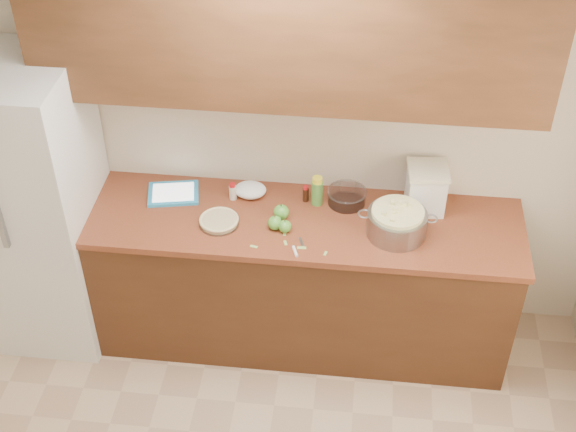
# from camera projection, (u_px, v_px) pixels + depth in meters

# --- Properties ---
(room_shell) EXTENTS (3.60, 3.60, 3.60)m
(room_shell) POSITION_uv_depth(u_px,v_px,m) (241.00, 387.00, 3.07)
(room_shell) COLOR tan
(room_shell) RESTS_ON ground
(counter_run) EXTENTS (2.64, 0.68, 0.92)m
(counter_run) POSITION_uv_depth(u_px,v_px,m) (285.00, 278.00, 4.73)
(counter_run) COLOR #472714
(counter_run) RESTS_ON ground
(upper_cabinets) EXTENTS (2.60, 0.34, 0.70)m
(upper_cabinets) POSITION_uv_depth(u_px,v_px,m) (288.00, 36.00, 3.90)
(upper_cabinets) COLOR brown
(upper_cabinets) RESTS_ON room_shell
(fridge) EXTENTS (0.70, 0.70, 1.80)m
(fridge) POSITION_uv_depth(u_px,v_px,m) (33.00, 207.00, 4.55)
(fridge) COLOR silver
(fridge) RESTS_ON ground
(pie) EXTENTS (0.23, 0.23, 0.04)m
(pie) POSITION_uv_depth(u_px,v_px,m) (219.00, 221.00, 4.39)
(pie) COLOR silver
(pie) RESTS_ON counter_run
(colander) EXTENTS (0.43, 0.32, 0.16)m
(colander) POSITION_uv_depth(u_px,v_px,m) (397.00, 222.00, 4.30)
(colander) COLOR gray
(colander) RESTS_ON counter_run
(flour_canister) EXTENTS (0.24, 0.24, 0.27)m
(flour_canister) POSITION_uv_depth(u_px,v_px,m) (426.00, 188.00, 4.43)
(flour_canister) COLOR silver
(flour_canister) RESTS_ON counter_run
(tablet) EXTENTS (0.32, 0.27, 0.02)m
(tablet) POSITION_uv_depth(u_px,v_px,m) (173.00, 193.00, 4.60)
(tablet) COLOR #2B96CE
(tablet) RESTS_ON counter_run
(paring_knife) EXTENTS (0.07, 0.16, 0.02)m
(paring_knife) POSITION_uv_depth(u_px,v_px,m) (296.00, 250.00, 4.23)
(paring_knife) COLOR gray
(paring_knife) RESTS_ON counter_run
(lemon_bottle) EXTENTS (0.07, 0.07, 0.18)m
(lemon_bottle) POSITION_uv_depth(u_px,v_px,m) (317.00, 191.00, 4.49)
(lemon_bottle) COLOR #4C8C38
(lemon_bottle) RESTS_ON counter_run
(cinnamon_shaker) EXTENTS (0.04, 0.04, 0.10)m
(cinnamon_shaker) POSITION_uv_depth(u_px,v_px,m) (233.00, 192.00, 4.55)
(cinnamon_shaker) COLOR beige
(cinnamon_shaker) RESTS_ON counter_run
(vanilla_bottle) EXTENTS (0.04, 0.04, 0.10)m
(vanilla_bottle) POSITION_uv_depth(u_px,v_px,m) (306.00, 194.00, 4.53)
(vanilla_bottle) COLOR black
(vanilla_bottle) RESTS_ON counter_run
(mixing_bowl) EXTENTS (0.23, 0.23, 0.08)m
(mixing_bowl) POSITION_uv_depth(u_px,v_px,m) (347.00, 196.00, 4.52)
(mixing_bowl) COLOR silver
(mixing_bowl) RESTS_ON counter_run
(paper_towel) EXTENTS (0.19, 0.16, 0.08)m
(paper_towel) POSITION_uv_depth(u_px,v_px,m) (250.00, 190.00, 4.58)
(paper_towel) COLOR white
(paper_towel) RESTS_ON counter_run
(apple_left) EXTENTS (0.08, 0.08, 0.09)m
(apple_left) POSITION_uv_depth(u_px,v_px,m) (275.00, 223.00, 4.35)
(apple_left) COLOR #4D9530
(apple_left) RESTS_ON counter_run
(apple_center) EXTENTS (0.09, 0.09, 0.10)m
(apple_center) POSITION_uv_depth(u_px,v_px,m) (281.00, 212.00, 4.41)
(apple_center) COLOR #4D9530
(apple_center) RESTS_ON counter_run
(apple_front) EXTENTS (0.07, 0.07, 0.08)m
(apple_front) POSITION_uv_depth(u_px,v_px,m) (285.00, 226.00, 4.33)
(apple_front) COLOR #4D9530
(apple_front) RESTS_ON counter_run
(peel_a) EXTENTS (0.04, 0.05, 0.00)m
(peel_a) POSITION_uv_depth(u_px,v_px,m) (275.00, 225.00, 4.39)
(peel_a) COLOR #98C25E
(peel_a) RESTS_ON counter_run
(peel_b) EXTENTS (0.03, 0.04, 0.00)m
(peel_b) POSITION_uv_depth(u_px,v_px,m) (285.00, 243.00, 4.28)
(peel_b) COLOR #98C25E
(peel_b) RESTS_ON counter_run
(peel_c) EXTENTS (0.02, 0.04, 0.00)m
(peel_c) POSITION_uv_depth(u_px,v_px,m) (285.00, 233.00, 4.34)
(peel_c) COLOR #98C25E
(peel_c) RESTS_ON counter_run
(peel_d) EXTENTS (0.05, 0.02, 0.00)m
(peel_d) POSITION_uv_depth(u_px,v_px,m) (302.00, 248.00, 4.25)
(peel_d) COLOR #98C25E
(peel_d) RESTS_ON counter_run
(peel_e) EXTENTS (0.02, 0.04, 0.00)m
(peel_e) POSITION_uv_depth(u_px,v_px,m) (325.00, 253.00, 4.22)
(peel_e) COLOR #98C25E
(peel_e) RESTS_ON counter_run
(peel_f) EXTENTS (0.04, 0.03, 0.00)m
(peel_f) POSITION_uv_depth(u_px,v_px,m) (254.00, 247.00, 4.26)
(peel_f) COLOR #98C25E
(peel_f) RESTS_ON counter_run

